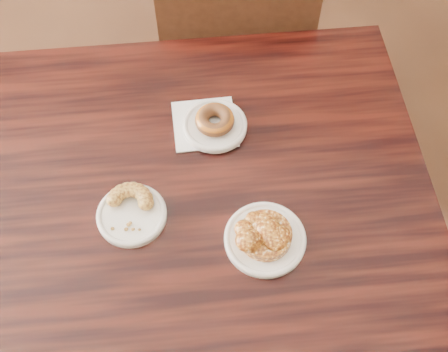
# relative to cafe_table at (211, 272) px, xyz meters

# --- Properties ---
(floor) EXTENTS (5.00, 5.00, 0.00)m
(floor) POSITION_rel_cafe_table_xyz_m (-0.24, 0.08, -0.38)
(floor) COLOR black
(floor) RESTS_ON ground
(cafe_table) EXTENTS (1.18, 1.18, 0.75)m
(cafe_table) POSITION_rel_cafe_table_xyz_m (0.00, 0.00, 0.00)
(cafe_table) COLOR black
(cafe_table) RESTS_ON floor
(chair_far) EXTENTS (0.52, 0.52, 0.90)m
(chair_far) POSITION_rel_cafe_table_xyz_m (-0.02, 0.79, 0.08)
(chair_far) COLOR black
(chair_far) RESTS_ON floor
(napkin) EXTENTS (0.18, 0.18, 0.00)m
(napkin) POSITION_rel_cafe_table_xyz_m (-0.03, 0.21, 0.38)
(napkin) COLOR white
(napkin) RESTS_ON cafe_table
(plate_donut) EXTENTS (0.15, 0.15, 0.01)m
(plate_donut) POSITION_rel_cafe_table_xyz_m (-0.01, 0.21, 0.38)
(plate_donut) COLOR white
(plate_donut) RESTS_ON napkin
(plate_cruller) EXTENTS (0.15, 0.15, 0.01)m
(plate_cruller) POSITION_rel_cafe_table_xyz_m (-0.15, -0.04, 0.38)
(plate_cruller) COLOR white
(plate_cruller) RESTS_ON cafe_table
(plate_fritter) EXTENTS (0.17, 0.17, 0.01)m
(plate_fritter) POSITION_rel_cafe_table_xyz_m (0.13, -0.07, 0.38)
(plate_fritter) COLOR white
(plate_fritter) RESTS_ON cafe_table
(glazed_donut) EXTENTS (0.09, 0.09, 0.03)m
(glazed_donut) POSITION_rel_cafe_table_xyz_m (-0.01, 0.21, 0.41)
(glazed_donut) COLOR #914B15
(glazed_donut) RESTS_ON plate_donut
(apple_fritter) EXTENTS (0.15, 0.15, 0.04)m
(apple_fritter) POSITION_rel_cafe_table_xyz_m (0.13, -0.07, 0.40)
(apple_fritter) COLOR #441907
(apple_fritter) RESTS_ON plate_fritter
(cruller_fragment) EXTENTS (0.11, 0.11, 0.03)m
(cruller_fragment) POSITION_rel_cafe_table_xyz_m (-0.15, -0.04, 0.40)
(cruller_fragment) COLOR #5E3412
(cruller_fragment) RESTS_ON plate_cruller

